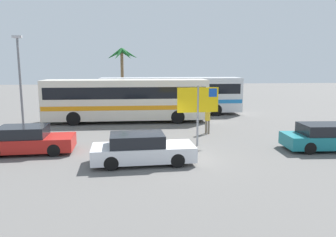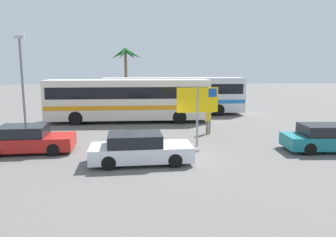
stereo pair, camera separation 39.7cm
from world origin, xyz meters
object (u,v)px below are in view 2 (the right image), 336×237
(bus_rear_coach, at_px, (173,94))
(ferry_sign, at_px, (198,102))
(car_teal, at_px, (329,138))
(car_white, at_px, (140,149))
(bus_front_coach, at_px, (129,98))
(car_red, at_px, (28,139))
(pedestrian_near_sign, at_px, (208,118))

(bus_rear_coach, relative_size, ferry_sign, 3.75)
(car_teal, height_order, car_white, same)
(bus_front_coach, height_order, car_red, bus_front_coach)
(bus_rear_coach, bearing_deg, car_red, -124.77)
(bus_front_coach, height_order, car_teal, bus_front_coach)
(bus_front_coach, relative_size, car_white, 2.66)
(ferry_sign, xyz_separation_m, pedestrian_near_sign, (1.15, 3.00, -1.31))
(bus_rear_coach, xyz_separation_m, ferry_sign, (0.28, -11.28, 0.54))
(bus_front_coach, xyz_separation_m, ferry_sign, (3.98, -7.79, 0.54))
(pedestrian_near_sign, bearing_deg, car_red, -30.21)
(bus_front_coach, height_order, ferry_sign, ferry_sign)
(ferry_sign, distance_m, pedestrian_near_sign, 3.47)
(ferry_sign, height_order, car_teal, ferry_sign)
(ferry_sign, bearing_deg, car_teal, -18.00)
(car_white, distance_m, pedestrian_near_sign, 7.21)
(ferry_sign, bearing_deg, car_white, -141.93)
(bus_front_coach, xyz_separation_m, bus_rear_coach, (3.70, 3.49, 0.00))
(car_white, xyz_separation_m, pedestrian_near_sign, (4.19, 5.86, 0.38))
(bus_rear_coach, relative_size, car_white, 2.66)
(ferry_sign, bearing_deg, bus_rear_coach, 86.18)
(car_red, xyz_separation_m, car_white, (5.51, -2.23, 0.00))
(car_red, relative_size, car_teal, 0.93)
(car_red, xyz_separation_m, car_teal, (14.94, -0.82, 0.00))
(car_red, xyz_separation_m, pedestrian_near_sign, (9.69, 3.63, 0.38))
(ferry_sign, height_order, car_red, ferry_sign)
(car_white, bearing_deg, bus_front_coach, 91.93)
(ferry_sign, distance_m, car_red, 8.73)
(bus_front_coach, bearing_deg, pedestrian_near_sign, -43.08)
(ferry_sign, bearing_deg, car_red, 178.99)
(car_teal, relative_size, car_white, 1.03)
(bus_front_coach, height_order, car_white, bus_front_coach)
(bus_rear_coach, xyz_separation_m, car_teal, (6.67, -12.73, -1.15))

